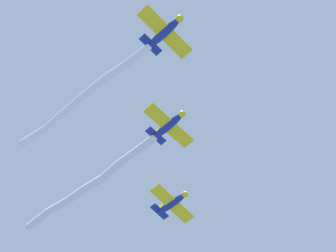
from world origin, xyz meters
The scene contains 5 objects.
airplane_lead centered at (0.46, 3.55, 56.47)m, with size 6.09×4.99×1.59m.
smoke_trail_lead centered at (6.97, -5.35, 56.60)m, with size 11.43×14.66×1.17m.
airplane_left_wing centered at (-2.38, -6.58, 56.72)m, with size 6.11×4.97×1.59m.
smoke_trail_left_wing centered at (4.39, -15.89, 56.50)m, with size 12.28×15.47×1.69m.
airplane_right_wing centered at (-5.23, -16.72, 56.97)m, with size 5.98×5.08×1.59m.
Camera 1 is at (4.94, 23.40, 3.47)m, focal length 62.38 mm.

